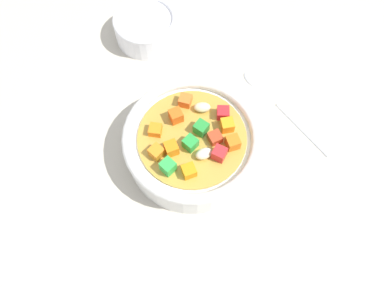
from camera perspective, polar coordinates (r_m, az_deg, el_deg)
ground_plane at (r=58.41cm, az=-0.00°, el=-1.65°), size 140.00×140.00×2.00cm
soup_bowl_main at (r=54.51cm, az=0.01°, el=0.18°), size 20.07×20.07×7.20cm
spoon at (r=63.34cm, az=11.88°, el=7.31°), size 19.83×2.26×0.96cm
side_bowl_small at (r=68.91cm, az=-7.09°, el=17.44°), size 11.14×11.14×4.80cm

